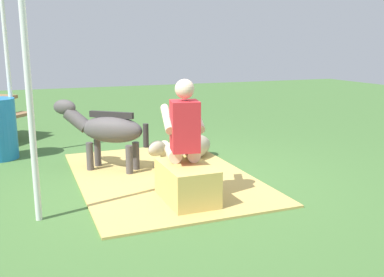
% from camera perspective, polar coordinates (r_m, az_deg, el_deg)
% --- Properties ---
extents(ground_plane, '(24.00, 24.00, 0.00)m').
position_cam_1_polar(ground_plane, '(5.30, -2.39, -5.59)').
color(ground_plane, '#426B33').
extents(hay_patch, '(3.04, 2.05, 0.02)m').
position_cam_1_polar(hay_patch, '(5.45, -3.93, -4.95)').
color(hay_patch, tan).
rests_on(hay_patch, ground).
extents(hay_bale, '(0.76, 0.47, 0.41)m').
position_cam_1_polar(hay_bale, '(4.55, -0.71, -5.94)').
color(hay_bale, tan).
rests_on(hay_bale, ground).
extents(person_seated, '(0.70, 0.50, 1.29)m').
position_cam_1_polar(person_seated, '(4.57, -1.17, 0.55)').
color(person_seated, beige).
rests_on(person_seated, ground).
extents(pony_standing, '(0.98, 1.13, 0.92)m').
position_cam_1_polar(pony_standing, '(5.69, -11.29, 1.20)').
color(pony_standing, '#4C4747').
rests_on(pony_standing, ground).
extents(pony_lying, '(0.97, 1.26, 0.42)m').
position_cam_1_polar(pony_lying, '(6.09, -0.82, -1.33)').
color(pony_lying, tan).
rests_on(pony_lying, ground).
extents(tent_pole_left, '(0.06, 0.06, 2.59)m').
position_cam_1_polar(tent_pole_left, '(4.13, -20.75, 6.91)').
color(tent_pole_left, silver).
rests_on(tent_pole_left, ground).
extents(tent_pole_right, '(0.06, 0.06, 2.59)m').
position_cam_1_polar(tent_pole_right, '(6.82, -23.06, 8.59)').
color(tent_pole_right, silver).
rests_on(tent_pole_right, ground).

